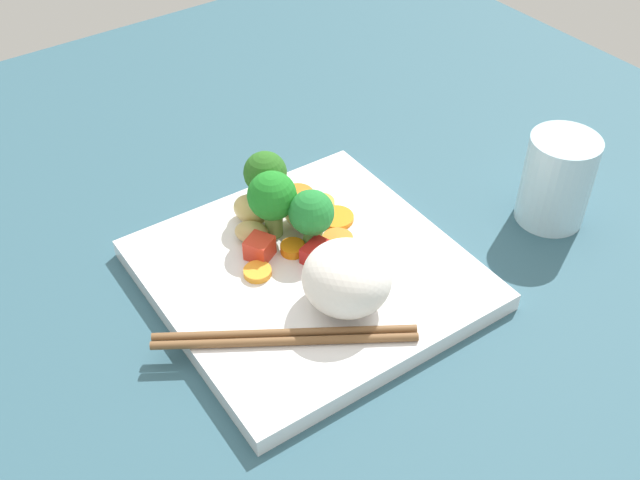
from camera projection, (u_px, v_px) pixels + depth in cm
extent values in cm
cube|color=#305867|center=(309.00, 289.00, 66.58)|extent=(110.00, 110.00, 2.00)
cube|color=white|center=(309.00, 274.00, 65.37)|extent=(25.80, 25.80, 1.67)
ellipsoid|color=white|center=(347.00, 278.00, 59.76)|extent=(8.38, 8.27, 5.68)
cylinder|color=#599E48|center=(313.00, 234.00, 66.36)|extent=(2.33, 2.49, 2.45)
sphere|color=#217F33|center=(311.00, 212.00, 64.73)|extent=(3.97, 3.97, 3.97)
cylinder|color=#749F4D|center=(274.00, 222.00, 67.18)|extent=(2.14, 2.06, 2.82)
sphere|color=#1E7E24|center=(271.00, 196.00, 65.26)|extent=(4.35, 4.35, 4.35)
cylinder|color=#71B050|center=(270.00, 197.00, 69.51)|extent=(1.77, 1.97, 3.37)
sphere|color=#2A661F|center=(265.00, 173.00, 67.62)|extent=(3.92, 3.92, 3.92)
cylinder|color=orange|center=(336.00, 218.00, 69.42)|extent=(3.93, 3.93, 0.45)
cylinder|color=orange|center=(338.00, 240.00, 67.04)|extent=(3.05, 3.05, 0.58)
cylinder|color=orange|center=(298.00, 196.00, 71.58)|extent=(3.22, 3.22, 0.78)
cylinder|color=orange|center=(258.00, 272.00, 63.96)|extent=(3.36, 3.36, 0.57)
cylinder|color=orange|center=(288.00, 251.00, 65.82)|extent=(2.99, 2.99, 0.78)
cylinder|color=#FB9C36|center=(320.00, 203.00, 70.94)|extent=(3.27, 3.27, 0.55)
cube|color=red|center=(321.00, 255.00, 64.79)|extent=(3.35, 3.26, 1.60)
cube|color=red|center=(260.00, 248.00, 65.26)|extent=(2.87, 2.87, 1.89)
ellipsoid|color=tan|center=(252.00, 209.00, 68.73)|extent=(4.40, 3.94, 2.51)
ellipsoid|color=tan|center=(303.00, 214.00, 68.06)|extent=(4.58, 3.88, 2.78)
ellipsoid|color=tan|center=(252.00, 232.00, 66.88)|extent=(3.82, 3.71, 1.80)
cylinder|color=brown|center=(285.00, 341.00, 58.12)|extent=(11.77, 17.51, 0.67)
cylinder|color=brown|center=(285.00, 333.00, 58.76)|extent=(11.77, 17.51, 0.67)
cylinder|color=silver|center=(557.00, 180.00, 69.62)|extent=(6.38, 6.38, 8.78)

